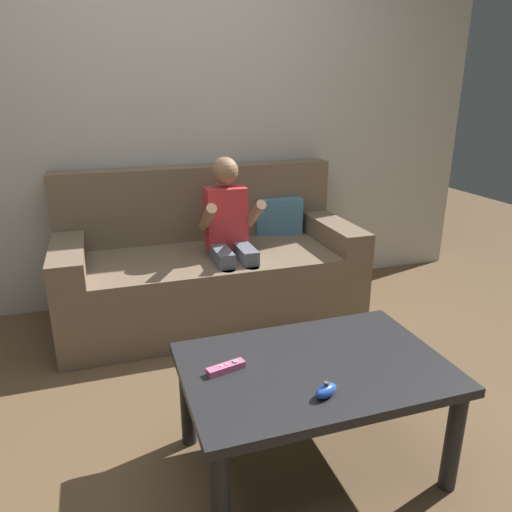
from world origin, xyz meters
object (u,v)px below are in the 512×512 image
nunchuk_blue (326,391)px  person_seated_on_couch (230,234)px  coffee_table (314,380)px  couch (209,267)px  game_remote_pink_near_edge (226,368)px

nunchuk_blue → person_seated_on_couch: bearing=87.0°
nunchuk_blue → coffee_table: bearing=75.7°
person_seated_on_couch → coffee_table: bearing=-91.2°
coffee_table → nunchuk_blue: bearing=-104.3°
couch → nunchuk_blue: (0.01, -1.60, 0.15)m
couch → nunchuk_blue: bearing=-89.5°
couch → person_seated_on_couch: person_seated_on_couch is taller
couch → coffee_table: size_ratio=1.89×
game_remote_pink_near_edge → nunchuk_blue: (0.26, -0.24, 0.01)m
couch → game_remote_pink_near_edge: (-0.25, -1.36, 0.14)m
coffee_table → nunchuk_blue: size_ratio=9.38×
coffee_table → person_seated_on_couch: bearing=88.8°
person_seated_on_couch → game_remote_pink_near_edge: size_ratio=6.93×
couch → nunchuk_blue: couch is taller
couch → game_remote_pink_near_edge: bearing=-100.5°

